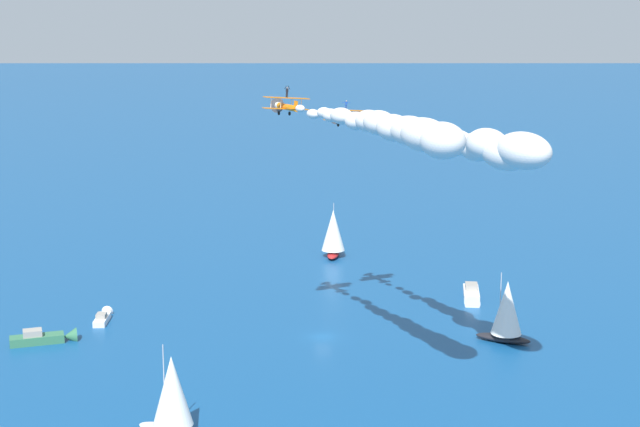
# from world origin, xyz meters

# --- Properties ---
(ground_plane) EXTENTS (2000.00, 2000.00, 0.00)m
(ground_plane) POSITION_xyz_m (0.00, 0.00, 0.00)
(ground_plane) COLOR navy
(sailboat_near_centre) EXTENTS (6.02, 9.32, 11.58)m
(sailboat_near_centre) POSITION_xyz_m (-39.16, 11.89, 5.28)
(sailboat_near_centre) COLOR white
(sailboat_near_centre) RESTS_ON ground_plane
(sailboat_far_port) EXTENTS (9.04, 5.21, 11.47)m
(sailboat_far_port) POSITION_xyz_m (51.07, 6.32, 5.24)
(sailboat_far_port) COLOR #B21E1E
(sailboat_far_port) RESTS_ON ground_plane
(motorboat_far_stbd) EXTENTS (7.78, 3.37, 2.19)m
(motorboat_far_stbd) POSITION_xyz_m (2.09, 37.73, 0.59)
(motorboat_far_stbd) COLOR white
(motorboat_far_stbd) RESTS_ON ground_plane
(sailboat_offshore) EXTENTS (5.82, 9.01, 11.20)m
(sailboat_offshore) POSITION_xyz_m (2.36, -28.72, 5.11)
(sailboat_offshore) COLOR black
(sailboat_offshore) RESTS_ON ground_plane
(motorboat_trailing) EXTENTS (10.79, 3.31, 3.09)m
(motorboat_trailing) POSITION_xyz_m (24.60, -23.11, 0.83)
(motorboat_trailing) COLOR white
(motorboat_trailing) RESTS_ON ground_plane
(motorboat_ahead) EXTENTS (7.06, 10.21, 2.95)m
(motorboat_ahead) POSITION_xyz_m (-9.90, 42.24, 0.80)
(motorboat_ahead) COLOR #33704C
(motorboat_ahead) RESTS_ON ground_plane
(biplane_lead) EXTENTS (6.77, 6.56, 3.62)m
(biplane_lead) POSITION_xyz_m (-3.48, 4.92, 37.05)
(biplane_lead) COLOR orange
(wingwalker_lead) EXTENTS (0.64, 0.78, 1.77)m
(wingwalker_lead) POSITION_xyz_m (-3.37, 4.80, 39.24)
(wingwalker_lead) COLOR black
(smoke_trail_lead) EXTENTS (32.08, 26.71, 4.82)m
(smoke_trail_lead) POSITION_xyz_m (-28.41, -14.48, 36.80)
(smoke_trail_lead) COLOR silver
(biplane_wingman) EXTENTS (6.77, 6.56, 3.62)m
(biplane_wingman) POSITION_xyz_m (6.59, -2.52, 34.34)
(biplane_wingman) COLOR orange
(wingwalker_wingman) EXTENTS (1.00, 1.24, 1.53)m
(wingwalker_wingman) POSITION_xyz_m (6.70, -2.64, 36.49)
(wingwalker_wingman) COLOR #1E4CB2
(smoke_trail_wingman) EXTENTS (35.36, 29.43, 5.48)m
(smoke_trail_wingman) POSITION_xyz_m (-20.52, -23.81, 34.11)
(smoke_trail_wingman) COLOR silver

